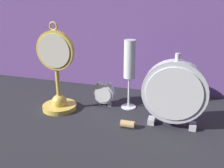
{
  "coord_description": "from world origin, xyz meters",
  "views": [
    {
      "loc": [
        0.22,
        -0.65,
        0.38
      ],
      "look_at": [
        0.0,
        0.08,
        0.1
      ],
      "focal_mm": 40.0,
      "sensor_mm": 36.0,
      "label": 1
    }
  ],
  "objects_px": {
    "alarm_clock_twin_bell": "(104,92)",
    "wine_cork": "(127,125)",
    "mantel_clock_silver": "(174,93)",
    "champagne_flute": "(130,64)",
    "pocket_watch_on_stand": "(57,79)"
  },
  "relations": [
    {
      "from": "mantel_clock_silver",
      "to": "champagne_flute",
      "type": "xyz_separation_m",
      "value": [
        -0.16,
        0.09,
        0.05
      ]
    },
    {
      "from": "mantel_clock_silver",
      "to": "wine_cork",
      "type": "height_order",
      "value": "mantel_clock_silver"
    },
    {
      "from": "mantel_clock_silver",
      "to": "champagne_flute",
      "type": "relative_size",
      "value": 0.94
    },
    {
      "from": "champagne_flute",
      "to": "pocket_watch_on_stand",
      "type": "bearing_deg",
      "value": -160.01
    },
    {
      "from": "mantel_clock_silver",
      "to": "wine_cork",
      "type": "xyz_separation_m",
      "value": [
        -0.13,
        -0.05,
        -0.1
      ]
    },
    {
      "from": "mantel_clock_silver",
      "to": "alarm_clock_twin_bell",
      "type": "bearing_deg",
      "value": 160.9
    },
    {
      "from": "mantel_clock_silver",
      "to": "wine_cork",
      "type": "bearing_deg",
      "value": -158.62
    },
    {
      "from": "mantel_clock_silver",
      "to": "wine_cork",
      "type": "relative_size",
      "value": 5.38
    },
    {
      "from": "alarm_clock_twin_bell",
      "to": "champagne_flute",
      "type": "distance_m",
      "value": 0.14
    },
    {
      "from": "alarm_clock_twin_bell",
      "to": "mantel_clock_silver",
      "type": "relative_size",
      "value": 0.4
    },
    {
      "from": "alarm_clock_twin_bell",
      "to": "wine_cork",
      "type": "height_order",
      "value": "alarm_clock_twin_bell"
    },
    {
      "from": "alarm_clock_twin_bell",
      "to": "mantel_clock_silver",
      "type": "bearing_deg",
      "value": -19.1
    },
    {
      "from": "mantel_clock_silver",
      "to": "champagne_flute",
      "type": "distance_m",
      "value": 0.19
    },
    {
      "from": "pocket_watch_on_stand",
      "to": "champagne_flute",
      "type": "height_order",
      "value": "pocket_watch_on_stand"
    },
    {
      "from": "champagne_flute",
      "to": "wine_cork",
      "type": "bearing_deg",
      "value": -78.14
    }
  ]
}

